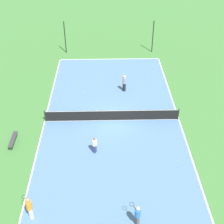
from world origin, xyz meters
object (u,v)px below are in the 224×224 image
Objects in this scene: bench at (13,140)px; tennis_ball_near_net at (177,160)px; player_center_orange at (29,207)px; tennis_net at (112,115)px; tennis_ball_left_sideline at (83,93)px; player_near_white at (95,144)px; player_baseline_gray at (124,82)px; fence_post_back_right at (153,37)px; fence_post_back_left at (65,38)px; player_near_blue at (137,214)px.

bench reaches higher than tennis_ball_near_net.
player_center_orange is 26.54× the size of tennis_ball_near_net.
tennis_ball_left_sideline is (-2.76, 4.62, -0.52)m from tennis_net.
tennis_net is 8.48m from bench.
player_near_white is at bearing -81.33° from tennis_ball_left_sideline.
tennis_ball_near_net and tennis_ball_left_sideline have the same top height.
tennis_net is at bearing -135.10° from player_baseline_gray.
tennis_ball_left_sideline is 12.75m from fence_post_back_right.
fence_post_back_left reaches higher than player_baseline_gray.
player_center_orange is 6.51m from player_near_blue.
player_center_orange reaches higher than player_baseline_gray.
bench is at bearing -124.83° from tennis_ball_left_sideline.
fence_post_back_left reaches higher than tennis_ball_left_sideline.
tennis_ball_left_sideline is (-1.33, 8.71, -0.77)m from player_near_white.
player_center_orange is 6.99m from player_near_white.
player_near_white reaches higher than bench.
tennis_ball_near_net is (6.22, -1.11, -0.77)m from player_near_white.
tennis_net is 5.10m from player_baseline_gray.
fence_post_back_right is at bearing 69.38° from tennis_net.
tennis_ball_near_net is 12.38m from tennis_ball_left_sideline.
fence_post_back_left reaches higher than tennis_net.
fence_post_back_left is at bearing 39.23° from player_near_white.
fence_post_back_left is (-6.60, 24.81, 1.04)m from player_near_blue.
player_baseline_gray is 0.45× the size of fence_post_back_right.
bench is 1.24× the size of player_near_blue.
tennis_net is at bearing -59.13° from tennis_ball_left_sideline.
player_center_orange is 11.14m from tennis_ball_near_net.
fence_post_back_right reaches higher than player_baseline_gray.
player_near_blue is 6.49m from tennis_ball_near_net.
player_near_white is at bearing -110.33° from fence_post_back_right.
fence_post_back_right reaches higher than tennis_ball_left_sideline.
player_center_orange reaches higher than player_near_blue.
player_baseline_gray is 4.23m from tennis_ball_left_sideline.
player_center_orange is 1.02× the size of player_baseline_gray.
player_near_white is at bearing 169.91° from tennis_ball_near_net.
fence_post_back_right reaches higher than bench.
player_baseline_gray is 26.07× the size of tennis_ball_near_net.
player_baseline_gray is (9.32, 7.77, 0.65)m from bench.
bench is 12.01m from player_near_blue.
bench is 29.31× the size of tennis_ball_near_net.
player_center_orange is 16.23m from player_baseline_gray.
player_center_orange is at bearing 53.86° from player_near_blue.
player_baseline_gray is 10.22m from fence_post_back_right.
player_baseline_gray is (1.35, 4.89, 0.46)m from tennis_net.
player_center_orange is 14.81m from tennis_ball_left_sideline.
player_near_white is 6.36m from tennis_ball_near_net.
player_near_white is (6.54, -1.22, 0.43)m from bench.
bench is 1.39× the size of player_near_white.
tennis_ball_left_sideline is (-4.00, 15.18, -0.89)m from player_near_blue.
player_center_orange is at bearing -117.80° from tennis_net.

